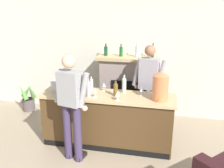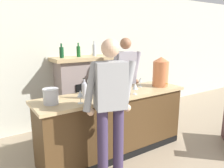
% 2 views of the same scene
% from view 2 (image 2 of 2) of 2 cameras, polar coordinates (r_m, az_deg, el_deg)
% --- Properties ---
extents(wall_back_panel, '(12.00, 0.07, 2.75)m').
position_cam_2_polar(wall_back_panel, '(4.56, -9.99, 6.83)').
color(wall_back_panel, beige).
rests_on(wall_back_panel, ground_plane).
extents(bar_counter, '(2.39, 0.65, 0.97)m').
position_cam_2_polar(bar_counter, '(3.44, 0.46, -10.19)').
color(bar_counter, '#49311A').
rests_on(bar_counter, ground_plane).
extents(fireplace_stone, '(1.36, 0.52, 1.72)m').
position_cam_2_polar(fireplace_stone, '(4.51, -6.64, -1.64)').
color(fireplace_stone, gray).
rests_on(fireplace_stone, ground_plane).
extents(person_customer, '(0.64, 0.37, 1.79)m').
position_cam_2_polar(person_customer, '(2.57, -0.43, -6.22)').
color(person_customer, '#392D4A').
rests_on(person_customer, ground_plane).
extents(person_bartender, '(0.65, 0.35, 1.78)m').
position_cam_2_polar(person_bartender, '(4.16, 3.47, 1.03)').
color(person_bartender, '#1B252E').
rests_on(person_bartender, ground_plane).
extents(copper_dispenser, '(0.27, 0.30, 0.50)m').
position_cam_2_polar(copper_dispenser, '(3.77, 12.59, 3.18)').
color(copper_dispenser, '#D07446').
rests_on(copper_dispenser, bar_counter).
extents(ice_bucket_steel, '(0.20, 0.20, 0.20)m').
position_cam_2_polar(ice_bucket_steel, '(2.86, -15.71, -3.10)').
color(ice_bucket_steel, silver).
rests_on(ice_bucket_steel, bar_counter).
extents(wine_bottle_burgundy_dark, '(0.07, 0.07, 0.29)m').
position_cam_2_polar(wine_bottle_burgundy_dark, '(3.01, -7.24, -1.38)').
color(wine_bottle_burgundy_dark, '#B4B7C3').
rests_on(wine_bottle_burgundy_dark, bar_counter).
extents(wine_bottle_cabernet_heavy, '(0.07, 0.07, 0.29)m').
position_cam_2_polar(wine_bottle_cabernet_heavy, '(3.21, -5.89, -0.40)').
color(wine_bottle_cabernet_heavy, '#B0B1BC').
rests_on(wine_bottle_cabernet_heavy, bar_counter).
extents(wine_bottle_rose_blush, '(0.08, 0.08, 0.35)m').
position_cam_2_polar(wine_bottle_rose_blush, '(2.97, -2.54, -0.98)').
color(wine_bottle_rose_blush, '#B0ABB8').
rests_on(wine_bottle_rose_blush, bar_counter).
extents(wine_bottle_riesling_slim, '(0.08, 0.08, 0.29)m').
position_cam_2_polar(wine_bottle_riesling_slim, '(3.32, 3.02, 0.10)').
color(wine_bottle_riesling_slim, brown).
rests_on(wine_bottle_riesling_slim, bar_counter).
extents(wine_bottle_port_short, '(0.08, 0.08, 0.35)m').
position_cam_2_polar(wine_bottle_port_short, '(3.55, 2.44, 1.33)').
color(wine_bottle_port_short, '#A7BCB3').
rests_on(wine_bottle_port_short, bar_counter).
extents(wine_glass_mid_counter, '(0.07, 0.07, 0.16)m').
position_cam_2_polar(wine_glass_mid_counter, '(3.68, 7.45, 1.01)').
color(wine_glass_mid_counter, silver).
rests_on(wine_glass_mid_counter, bar_counter).
extents(wine_glass_near_bucket, '(0.09, 0.09, 0.16)m').
position_cam_2_polar(wine_glass_near_bucket, '(3.22, 6.08, -0.69)').
color(wine_glass_near_bucket, silver).
rests_on(wine_glass_near_bucket, bar_counter).
extents(wine_glass_by_dispenser, '(0.08, 0.08, 0.17)m').
position_cam_2_polar(wine_glass_by_dispenser, '(2.80, -8.30, -2.66)').
color(wine_glass_by_dispenser, silver).
rests_on(wine_glass_by_dispenser, bar_counter).
extents(wine_glass_front_right, '(0.07, 0.07, 0.16)m').
position_cam_2_polar(wine_glass_front_right, '(3.36, -2.84, -0.10)').
color(wine_glass_front_right, silver).
rests_on(wine_glass_front_right, bar_counter).
extents(wine_glass_front_left, '(0.08, 0.08, 0.16)m').
position_cam_2_polar(wine_glass_front_left, '(3.03, -0.47, -1.51)').
color(wine_glass_front_left, silver).
rests_on(wine_glass_front_left, bar_counter).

